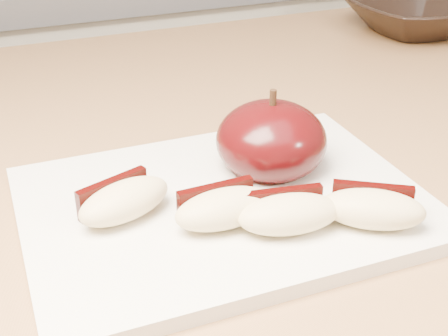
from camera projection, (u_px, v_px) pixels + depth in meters
name	position (u px, v px, depth m)	size (l,w,h in m)	color
back_cabinet	(89.00, 180.00, 1.34)	(2.40, 0.62, 0.94)	silver
cutting_board	(224.00, 205.00, 0.45)	(0.28, 0.21, 0.01)	silver
apple_half	(271.00, 140.00, 0.48)	(0.10, 0.10, 0.07)	black
apple_wedge_a	(123.00, 200.00, 0.42)	(0.08, 0.06, 0.03)	beige
apple_wedge_b	(223.00, 207.00, 0.41)	(0.07, 0.04, 0.03)	beige
apple_wedge_c	(288.00, 213.00, 0.41)	(0.07, 0.04, 0.03)	beige
apple_wedge_d	(373.00, 208.00, 0.41)	(0.08, 0.07, 0.03)	beige
bowl	(416.00, 14.00, 0.83)	(0.19, 0.19, 0.05)	black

